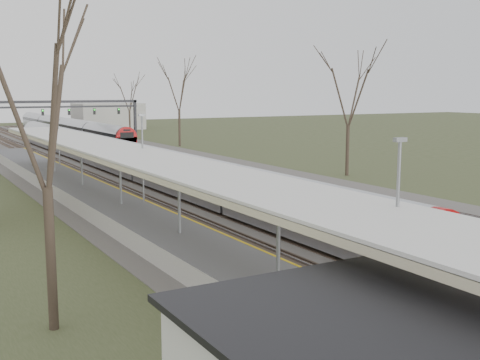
% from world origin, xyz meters
% --- Properties ---
extents(track_bed, '(24.00, 160.00, 0.22)m').
position_xyz_m(track_bed, '(0.26, 55.00, 0.06)').
color(track_bed, '#474442').
rests_on(track_bed, ground).
extents(platform, '(3.50, 69.00, 1.00)m').
position_xyz_m(platform, '(-9.05, 37.50, 0.50)').
color(platform, '#9E9B93').
rests_on(platform, ground).
extents(canopy, '(4.10, 50.00, 3.11)m').
position_xyz_m(canopy, '(-9.05, 32.99, 3.93)').
color(canopy, slate).
rests_on(canopy, platform).
extents(signal_gantry, '(21.00, 0.59, 6.08)m').
position_xyz_m(signal_gantry, '(0.29, 84.99, 4.91)').
color(signal_gantry, black).
rests_on(signal_gantry, ground).
extents(tree_west_near, '(5.00, 5.00, 10.30)m').
position_xyz_m(tree_west_near, '(-16.00, 20.00, 7.29)').
color(tree_west_near, '#2D231C').
rests_on(tree_west_near, ground).
extents(tree_east_far, '(5.00, 5.00, 10.30)m').
position_xyz_m(tree_east_far, '(14.00, 42.00, 7.29)').
color(tree_east_far, '#2D231C').
rests_on(tree_east_far, ground).
extents(train_near, '(2.62, 75.21, 3.05)m').
position_xyz_m(train_near, '(-2.50, 54.17, 1.48)').
color(train_near, '#A3A6AD').
rests_on(train_near, ground).
extents(train_far, '(2.62, 60.21, 3.05)m').
position_xyz_m(train_far, '(4.50, 101.43, 1.48)').
color(train_far, '#A3A6AD').
rests_on(train_far, ground).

